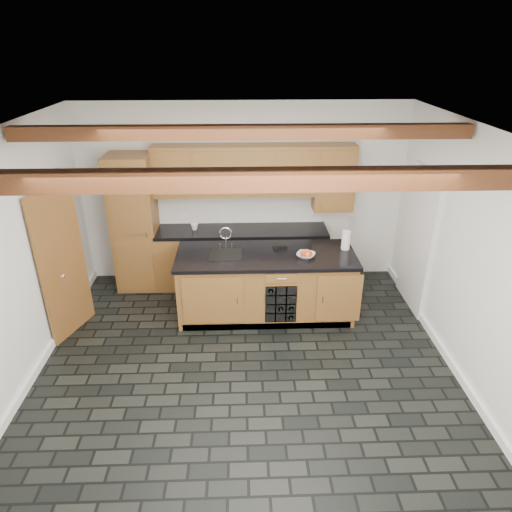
{
  "coord_description": "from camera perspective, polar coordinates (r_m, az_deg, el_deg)",
  "views": [
    {
      "loc": [
        -0.03,
        -4.33,
        3.6
      ],
      "look_at": [
        0.15,
        0.8,
        1.14
      ],
      "focal_mm": 32.0,
      "sensor_mm": 36.0,
      "label": 1
    }
  ],
  "objects": [
    {
      "name": "faucet",
      "position": [
        6.25,
        -3.81,
        0.59
      ],
      "size": [
        0.45,
        0.4,
        0.34
      ],
      "color": "black",
      "rests_on": "island"
    },
    {
      "name": "fruit_cluster",
      "position": [
        6.15,
        6.26,
        0.35
      ],
      "size": [
        0.16,
        0.17,
        0.07
      ],
      "color": "#B13417",
      "rests_on": "fruit_bowl"
    },
    {
      "name": "back_cabinetry",
      "position": [
        7.08,
        -4.64,
        3.78
      ],
      "size": [
        3.65,
        0.62,
        2.2
      ],
      "color": "olive",
      "rests_on": "ground"
    },
    {
      "name": "fruit_bowl",
      "position": [
        6.17,
        6.25,
        0.09
      ],
      "size": [
        0.31,
        0.31,
        0.06
      ],
      "primitive_type": "imported",
      "rotation": [
        0.0,
        0.0,
        -0.39
      ],
      "color": "silver",
      "rests_on": "island"
    },
    {
      "name": "mug",
      "position": [
        7.08,
        -7.69,
        3.67
      ],
      "size": [
        0.12,
        0.12,
        0.1
      ],
      "primitive_type": "imported",
      "rotation": [
        0.0,
        0.0,
        -0.13
      ],
      "color": "white",
      "rests_on": "back_cabinetry"
    },
    {
      "name": "paper_towel",
      "position": [
        6.46,
        11.17,
        1.96
      ],
      "size": [
        0.12,
        0.12,
        0.27
      ],
      "primitive_type": "cylinder",
      "color": "white",
      "rests_on": "island"
    },
    {
      "name": "ground",
      "position": [
        5.63,
        -1.25,
        -14.16
      ],
      "size": [
        5.0,
        5.0,
        0.0
      ],
      "primitive_type": "plane",
      "color": "black",
      "rests_on": "ground"
    },
    {
      "name": "room_shell",
      "position": [
        5.28,
        -2.42,
        2.45
      ],
      "size": [
        5.01,
        5.0,
        5.0
      ],
      "color": "white",
      "rests_on": "ground"
    },
    {
      "name": "island",
      "position": [
        6.44,
        1.28,
        -3.55
      ],
      "size": [
        2.48,
        0.96,
        0.93
      ],
      "color": "olive",
      "rests_on": "ground"
    },
    {
      "name": "kitchen_scale",
      "position": [
        6.41,
        3.02,
        1.21
      ],
      "size": [
        0.2,
        0.15,
        0.06
      ],
      "rotation": [
        0.0,
        0.0,
        0.28
      ],
      "color": "black",
      "rests_on": "island"
    }
  ]
}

